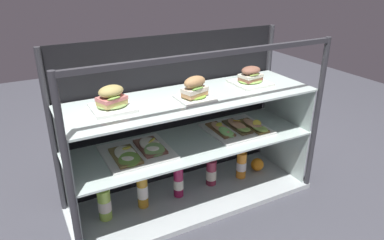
# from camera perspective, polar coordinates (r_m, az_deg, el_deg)

# --- Properties ---
(ground_plane) EXTENTS (6.00, 6.00, 0.02)m
(ground_plane) POSITION_cam_1_polar(r_m,az_deg,el_deg) (2.15, 0.00, -12.73)
(ground_plane) COLOR #404149
(ground_plane) RESTS_ON ground
(case_base_deck) EXTENTS (1.39, 0.48, 0.03)m
(case_base_deck) POSITION_cam_1_polar(r_m,az_deg,el_deg) (2.14, 0.00, -12.18)
(case_base_deck) COLOR #B5BEBE
(case_base_deck) RESTS_ON ground
(case_frame) EXTENTS (1.39, 0.48, 0.92)m
(case_frame) POSITION_cam_1_polar(r_m,az_deg,el_deg) (2.02, -1.99, 1.26)
(case_frame) COLOR #333338
(case_frame) RESTS_ON ground
(riser_lower_tier) EXTENTS (1.33, 0.42, 0.34)m
(riser_lower_tier) POSITION_cam_1_polar(r_m,az_deg,el_deg) (2.04, 0.00, -8.00)
(riser_lower_tier) COLOR silver
(riser_lower_tier) RESTS_ON case_base_deck
(shelf_lower_glass) EXTENTS (1.35, 0.43, 0.01)m
(shelf_lower_glass) POSITION_cam_1_polar(r_m,az_deg,el_deg) (1.95, 0.00, -3.66)
(shelf_lower_glass) COLOR silver
(shelf_lower_glass) RESTS_ON riser_lower_tier
(riser_upper_tier) EXTENTS (1.33, 0.42, 0.25)m
(riser_upper_tier) POSITION_cam_1_polar(r_m,az_deg,el_deg) (1.89, 0.00, -0.15)
(riser_upper_tier) COLOR silver
(riser_upper_tier) RESTS_ON shelf_lower_glass
(shelf_upper_glass) EXTENTS (1.35, 0.43, 0.01)m
(shelf_upper_glass) POSITION_cam_1_polar(r_m,az_deg,el_deg) (1.85, 0.00, 3.56)
(shelf_upper_glass) COLOR silver
(shelf_upper_glass) RESTS_ON riser_upper_tier
(plated_roll_sandwich_mid_left) EXTENTS (0.19, 0.19, 0.12)m
(plated_roll_sandwich_mid_left) POSITION_cam_1_polar(r_m,az_deg,el_deg) (1.70, -12.70, 3.05)
(plated_roll_sandwich_mid_left) COLOR white
(plated_roll_sandwich_mid_left) RESTS_ON shelf_upper_glass
(plated_roll_sandwich_center) EXTENTS (0.17, 0.17, 0.12)m
(plated_roll_sandwich_center) POSITION_cam_1_polar(r_m,az_deg,el_deg) (1.79, 0.44, 4.75)
(plated_roll_sandwich_center) COLOR white
(plated_roll_sandwich_center) RESTS_ON shelf_upper_glass
(plated_roll_sandwich_right_of_center) EXTENTS (0.20, 0.20, 0.10)m
(plated_roll_sandwich_right_of_center) POSITION_cam_1_polar(r_m,az_deg,el_deg) (2.06, 9.34, 6.70)
(plated_roll_sandwich_right_of_center) COLOR white
(plated_roll_sandwich_right_of_center) RESTS_ON shelf_upper_glass
(open_sandwich_tray_mid_right) EXTENTS (0.34, 0.31, 0.06)m
(open_sandwich_tray_mid_right) POSITION_cam_1_polar(r_m,az_deg,el_deg) (1.83, -8.62, -5.00)
(open_sandwich_tray_mid_right) COLOR white
(open_sandwich_tray_mid_right) RESTS_ON shelf_lower_glass
(open_sandwich_tray_left_of_center) EXTENTS (0.34, 0.31, 0.06)m
(open_sandwich_tray_left_of_center) POSITION_cam_1_polar(r_m,az_deg,el_deg) (2.09, 7.31, -1.27)
(open_sandwich_tray_left_of_center) COLOR white
(open_sandwich_tray_left_of_center) RESTS_ON shelf_lower_glass
(juice_bottle_front_middle) EXTENTS (0.07, 0.07, 0.22)m
(juice_bottle_front_middle) POSITION_cam_1_polar(r_m,az_deg,el_deg) (1.96, -13.82, -12.89)
(juice_bottle_front_middle) COLOR #AFD853
(juice_bottle_front_middle) RESTS_ON case_base_deck
(juice_bottle_front_right_end) EXTENTS (0.06, 0.06, 0.25)m
(juice_bottle_front_right_end) POSITION_cam_1_polar(r_m,az_deg,el_deg) (2.00, -7.93, -11.13)
(juice_bottle_front_right_end) COLOR gold
(juice_bottle_front_right_end) RESTS_ON case_base_deck
(juice_bottle_back_right) EXTENTS (0.06, 0.06, 0.24)m
(juice_bottle_back_right) POSITION_cam_1_polar(r_m,az_deg,el_deg) (2.07, -2.19, -9.72)
(juice_bottle_back_right) COLOR #9D1A48
(juice_bottle_back_right) RESTS_ON case_base_deck
(juice_bottle_tucked_behind) EXTENTS (0.06, 0.06, 0.22)m
(juice_bottle_tucked_behind) POSITION_cam_1_polar(r_m,az_deg,el_deg) (2.18, 3.10, -8.26)
(juice_bottle_tucked_behind) COLOR maroon
(juice_bottle_tucked_behind) RESTS_ON case_base_deck
(juice_bottle_near_post) EXTENTS (0.06, 0.06, 0.22)m
(juice_bottle_near_post) POSITION_cam_1_polar(r_m,az_deg,el_deg) (2.26, 7.91, -7.01)
(juice_bottle_near_post) COLOR orange
(juice_bottle_near_post) RESTS_ON case_base_deck
(orange_fruit_beside_bottles) EXTENTS (0.08, 0.08, 0.08)m
(orange_fruit_beside_bottles) POSITION_cam_1_polar(r_m,az_deg,el_deg) (2.37, 10.41, -7.01)
(orange_fruit_beside_bottles) COLOR orange
(orange_fruit_beside_bottles) RESTS_ON case_base_deck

